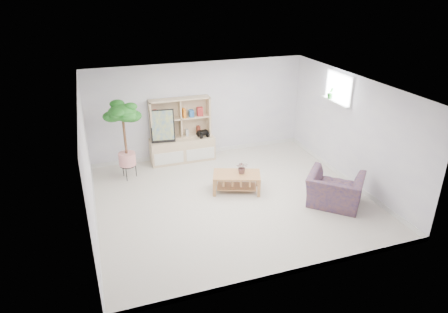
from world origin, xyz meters
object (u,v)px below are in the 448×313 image
object	(u,v)px
storage_unit	(182,131)
armchair	(335,188)
coffee_table	(237,182)
floor_tree	(125,141)

from	to	relation	value
storage_unit	armchair	size ratio (longest dim) A/B	1.51
coffee_table	storage_unit	bearing A→B (deg)	130.94
coffee_table	armchair	xyz separation A→B (m)	(1.66, -1.19, 0.18)
storage_unit	coffee_table	xyz separation A→B (m)	(0.73, -1.94, -0.59)
coffee_table	floor_tree	xyz separation A→B (m)	(-2.14, 1.38, 0.71)
storage_unit	coffee_table	bearing A→B (deg)	-69.37
coffee_table	floor_tree	world-z (taller)	floor_tree
armchair	floor_tree	bearing A→B (deg)	8.60
floor_tree	armchair	size ratio (longest dim) A/B	1.74
armchair	storage_unit	bearing A→B (deg)	-9.92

